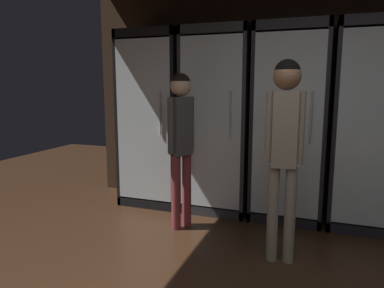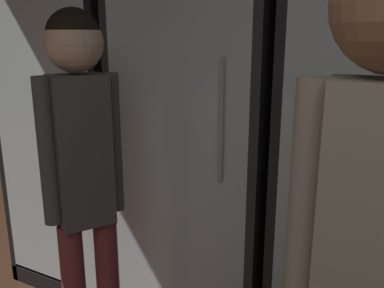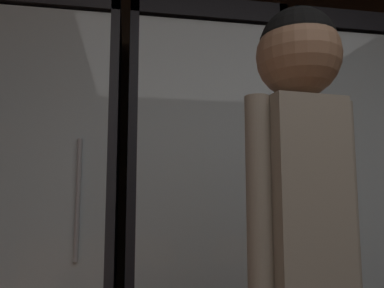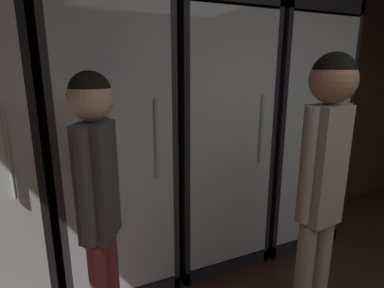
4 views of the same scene
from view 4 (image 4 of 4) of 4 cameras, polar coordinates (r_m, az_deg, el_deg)
name	(u,v)px [view 4 (image 4 of 4)]	position (r m, az deg, el deg)	size (l,w,h in m)	color
wall_back	(240,88)	(2.95, 8.85, 10.26)	(6.00, 0.06, 2.80)	#382619
cooler_left	(111,149)	(2.25, -14.93, -0.87)	(0.76, 0.63, 2.09)	#2B2B30
cooler_center	(210,138)	(2.50, 3.43, 1.12)	(0.76, 0.63, 2.09)	black
cooler_right	(287,131)	(2.96, 17.31, 2.39)	(0.76, 0.63, 2.09)	black
shopper_near	(323,171)	(1.67, 23.24, -4.69)	(0.30, 0.22, 1.66)	gray
shopper_far	(98,191)	(1.55, -17.12, -8.43)	(0.22, 0.28, 1.58)	brown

